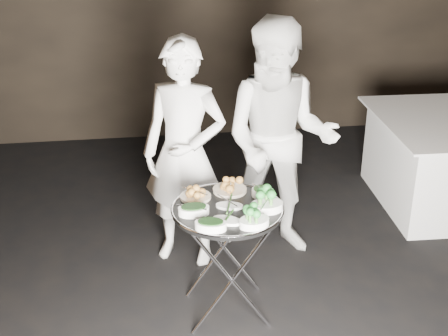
{
  "coord_description": "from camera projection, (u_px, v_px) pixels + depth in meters",
  "views": [
    {
      "loc": [
        -0.71,
        -2.89,
        2.53
      ],
      "look_at": [
        -0.23,
        0.51,
        0.95
      ],
      "focal_mm": 50.0,
      "sensor_mm": 36.0,
      "label": 1
    }
  ],
  "objects": [
    {
      "name": "serving_utensils",
      "position": [
        229.0,
        196.0,
        3.78
      ],
      "size": [
        0.58,
        0.44,
        0.01
      ],
      "color": "silver",
      "rests_on": "serving_tray"
    },
    {
      "name": "asparagus_plate_b",
      "position": [
        227.0,
        220.0,
        3.57
      ],
      "size": [
        0.2,
        0.17,
        0.04
      ],
      "rotation": [
        0.0,
        0.0,
        -0.5
      ],
      "color": "white",
      "rests_on": "serving_tray"
    },
    {
      "name": "greens_bowl",
      "position": [
        261.0,
        191.0,
        3.87
      ],
      "size": [
        0.12,
        0.12,
        0.07
      ],
      "rotation": [
        0.0,
        0.0,
        0.05
      ],
      "color": "white",
      "rests_on": "serving_tray"
    },
    {
      "name": "spinach_bowl_b",
      "position": [
        211.0,
        224.0,
        3.49
      ],
      "size": [
        0.2,
        0.15,
        0.07
      ],
      "rotation": [
        0.0,
        0.0,
        -0.23
      ],
      "color": "white",
      "rests_on": "serving_tray"
    },
    {
      "name": "spinach_bowl_a",
      "position": [
        194.0,
        209.0,
        3.65
      ],
      "size": [
        0.19,
        0.13,
        0.08
      ],
      "rotation": [
        0.0,
        0.0,
        0.04
      ],
      "color": "white",
      "rests_on": "serving_tray"
    },
    {
      "name": "waiter_right",
      "position": [
        279.0,
        140.0,
        4.4
      ],
      "size": [
        1.01,
        0.89,
        1.74
      ],
      "primitive_type": "imported",
      "rotation": [
        0.0,
        0.0,
        -0.32
      ],
      "color": "white",
      "rests_on": "floor"
    },
    {
      "name": "potato_plate_b",
      "position": [
        230.0,
        186.0,
        3.92
      ],
      "size": [
        0.22,
        0.22,
        0.08
      ],
      "rotation": [
        0.0,
        0.0,
        -0.37
      ],
      "color": "beige",
      "rests_on": "serving_tray"
    },
    {
      "name": "broccoli_bowl_b",
      "position": [
        254.0,
        221.0,
        3.53
      ],
      "size": [
        0.2,
        0.17,
        0.07
      ],
      "rotation": [
        0.0,
        0.0,
        0.25
      ],
      "color": "white",
      "rests_on": "serving_tray"
    },
    {
      "name": "asparagus_plate_a",
      "position": [
        229.0,
        205.0,
        3.74
      ],
      "size": [
        0.18,
        0.13,
        0.03
      ],
      "rotation": [
        0.0,
        0.0,
        -0.26
      ],
      "color": "white",
      "rests_on": "serving_tray"
    },
    {
      "name": "potato_plate_a",
      "position": [
        195.0,
        193.0,
        3.84
      ],
      "size": [
        0.19,
        0.19,
        0.07
      ],
      "rotation": [
        0.0,
        0.0,
        -0.1
      ],
      "color": "beige",
      "rests_on": "serving_tray"
    },
    {
      "name": "serving_tray",
      "position": [
        227.0,
        210.0,
        3.74
      ],
      "size": [
        0.68,
        0.68,
        0.04
      ],
      "color": "black",
      "rests_on": "tray_stand"
    },
    {
      "name": "broccoli_bowl_a",
      "position": [
        267.0,
        205.0,
        3.7
      ],
      "size": [
        0.21,
        0.16,
        0.08
      ],
      "rotation": [
        0.0,
        0.0,
        0.1
      ],
      "color": "white",
      "rests_on": "serving_tray"
    },
    {
      "name": "tray_stand",
      "position": [
        227.0,
        256.0,
        3.87
      ],
      "size": [
        0.5,
        0.43,
        0.74
      ],
      "rotation": [
        0.0,
        0.0,
        0.09
      ],
      "color": "silver",
      "rests_on": "floor"
    },
    {
      "name": "waiter_left",
      "position": [
        184.0,
        154.0,
        4.31
      ],
      "size": [
        0.7,
        0.59,
        1.64
      ],
      "primitive_type": "imported",
      "rotation": [
        0.0,
        0.0,
        -0.4
      ],
      "color": "white",
      "rests_on": "floor"
    }
  ]
}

